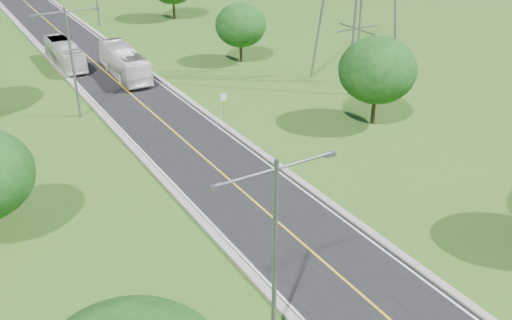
{
  "coord_description": "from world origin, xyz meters",
  "views": [
    {
      "loc": [
        -17.09,
        -4.9,
        20.33
      ],
      "look_at": [
        0.34,
        24.15,
        3.0
      ],
      "focal_mm": 40.0,
      "sensor_mm": 36.0,
      "label": 1
    }
  ],
  "objects": [
    {
      "name": "bus_inbound",
      "position": [
        -3.14,
        61.01,
        1.47
      ],
      "size": [
        2.43,
        10.17,
        2.83
      ],
      "primitive_type": "imported",
      "rotation": [
        0.0,
        0.0,
        -0.0
      ],
      "color": "silver",
      "rests_on": "road"
    },
    {
      "name": "bus_outbound",
      "position": [
        1.45,
        53.78,
        1.63
      ],
      "size": [
        3.17,
        11.42,
        3.15
      ],
      "primitive_type": "imported",
      "rotation": [
        0.0,
        0.0,
        3.09
      ],
      "color": "white",
      "rests_on": "road"
    },
    {
      "name": "curb_right",
      "position": [
        4.25,
        66.0,
        0.11
      ],
      "size": [
        0.5,
        150.0,
        0.22
      ],
      "primitive_type": "cube",
      "color": "gray",
      "rests_on": "ground"
    },
    {
      "name": "speed_limit_sign",
      "position": [
        5.2,
        37.98,
        1.6
      ],
      "size": [
        0.55,
        0.09,
        2.4
      ],
      "color": "slate",
      "rests_on": "ground"
    },
    {
      "name": "curb_left",
      "position": [
        -4.25,
        66.0,
        0.11
      ],
      "size": [
        0.5,
        150.0,
        0.22
      ],
      "primitive_type": "cube",
      "color": "gray",
      "rests_on": "ground"
    },
    {
      "name": "tree_rc",
      "position": [
        15.0,
        52.0,
        4.33
      ],
      "size": [
        5.88,
        5.88,
        6.84
      ],
      "color": "black",
      "rests_on": "ground"
    },
    {
      "name": "streetlight_near_left",
      "position": [
        -6.0,
        12.0,
        5.94
      ],
      "size": [
        5.9,
        0.25,
        10.0
      ],
      "color": "slate",
      "rests_on": "ground"
    },
    {
      "name": "ground",
      "position": [
        0.0,
        60.0,
        0.0
      ],
      "size": [
        260.0,
        260.0,
        0.0
      ],
      "primitive_type": "plane",
      "color": "#2D5718",
      "rests_on": "ground"
    },
    {
      "name": "tree_rb",
      "position": [
        16.0,
        30.0,
        4.95
      ],
      "size": [
        6.72,
        6.72,
        7.82
      ],
      "color": "black",
      "rests_on": "ground"
    },
    {
      "name": "streetlight_mid_left",
      "position": [
        -6.0,
        45.0,
        5.94
      ],
      "size": [
        5.9,
        0.25,
        10.0
      ],
      "color": "slate",
      "rests_on": "ground"
    },
    {
      "name": "road",
      "position": [
        0.0,
        66.0,
        0.03
      ],
      "size": [
        8.0,
        150.0,
        0.06
      ],
      "primitive_type": "cube",
      "color": "black",
      "rests_on": "ground"
    }
  ]
}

